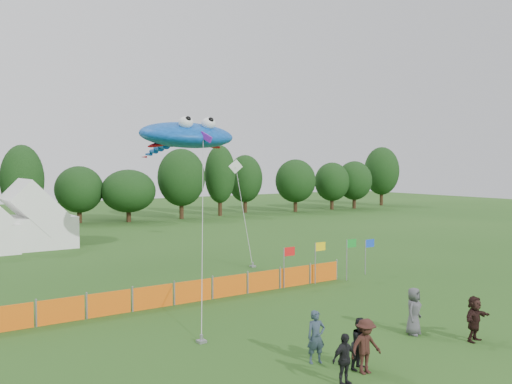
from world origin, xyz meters
TOP-DOWN VIEW (x-y plane):
  - ground at (0.00, 0.00)m, footprint 160.00×160.00m
  - treeline at (1.61, 44.93)m, footprint 104.57×8.78m
  - tent_right at (-3.04, 30.97)m, footprint 5.54×4.43m
  - barrier_fence at (-1.22, 9.35)m, footprint 17.90×0.06m
  - flag_row at (7.15, 9.15)m, footprint 6.73×0.62m
  - spectator_a at (-1.79, 0.03)m, footprint 0.71×0.56m
  - spectator_b at (-0.98, -1.18)m, footprint 0.92×0.80m
  - spectator_c at (-1.14, -1.53)m, footprint 1.16×0.75m
  - spectator_d at (-2.33, -1.84)m, footprint 0.90×0.39m
  - spectator_e at (3.20, 0.25)m, footprint 1.01×0.83m
  - spectator_f at (4.35, -1.54)m, footprint 1.59×0.71m
  - stingray_kite at (3.04, 18.28)m, footprint 10.19×22.30m
  - small_kite_white at (8.97, 20.97)m, footprint 5.01×8.91m

SIDE VIEW (x-z plane):
  - ground at x=0.00m, z-range 0.00..0.00m
  - barrier_fence at x=-1.22m, z-range 0.00..1.00m
  - spectator_d at x=-2.33m, z-range 0.00..1.52m
  - spectator_b at x=-0.98m, z-range 0.00..1.62m
  - spectator_f at x=4.35m, z-range 0.00..1.65m
  - spectator_c at x=-1.14m, z-range 0.00..1.69m
  - spectator_a at x=-1.79m, z-range 0.00..1.70m
  - spectator_e at x=3.20m, z-range 0.00..1.77m
  - flag_row at x=7.15m, z-range 0.33..2.56m
  - tent_right at x=-3.04m, z-range 0.02..3.93m
  - treeline at x=1.61m, z-range 0.00..8.36m
  - small_kite_white at x=8.97m, z-range 0.90..7.60m
  - stingray_kite at x=3.04m, z-range 3.48..12.73m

